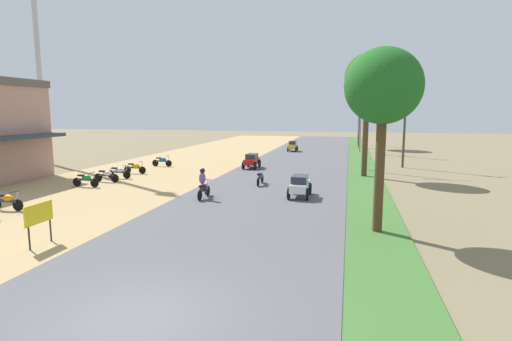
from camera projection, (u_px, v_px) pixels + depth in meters
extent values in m
plane|color=#7A6B4C|center=(136.00, 323.00, 8.99)|extent=(180.00, 180.00, 0.00)
cube|color=#565659|center=(136.00, 321.00, 8.99)|extent=(9.00, 140.00, 0.08)
cube|color=#2D3847|center=(8.00, 138.00, 25.06)|extent=(1.20, 9.04, 0.25)
cylinder|color=#B2B2B7|center=(36.00, 31.00, 35.37)|extent=(0.44, 0.44, 23.55)
cylinder|color=black|center=(18.00, 205.00, 18.87)|extent=(0.56, 0.06, 0.56)
cube|color=#333338|center=(7.00, 201.00, 18.98)|extent=(1.12, 0.12, 0.12)
ellipsoid|color=orange|center=(8.00, 198.00, 18.95)|extent=(0.64, 0.28, 0.32)
cube|color=black|center=(1.00, 195.00, 19.01)|extent=(0.44, 0.20, 0.10)
cylinder|color=#A5A8AD|center=(16.00, 200.00, 18.85)|extent=(0.26, 0.05, 0.68)
cylinder|color=black|center=(15.00, 192.00, 18.81)|extent=(0.04, 0.54, 0.04)
cylinder|color=black|center=(95.00, 183.00, 24.82)|extent=(0.56, 0.06, 0.56)
cylinder|color=black|center=(77.00, 182.00, 25.10)|extent=(0.56, 0.06, 0.56)
cube|color=#333338|center=(86.00, 180.00, 24.94)|extent=(1.12, 0.12, 0.12)
ellipsoid|color=#14722D|center=(87.00, 177.00, 24.90)|extent=(0.64, 0.28, 0.32)
cube|color=black|center=(81.00, 175.00, 24.96)|extent=(0.44, 0.20, 0.10)
cylinder|color=#A5A8AD|center=(93.00, 179.00, 24.80)|extent=(0.26, 0.05, 0.68)
cylinder|color=black|center=(92.00, 173.00, 24.76)|extent=(0.04, 0.54, 0.04)
cylinder|color=black|center=(115.00, 178.00, 26.58)|extent=(0.56, 0.06, 0.56)
cylinder|color=black|center=(98.00, 178.00, 26.85)|extent=(0.56, 0.06, 0.56)
cube|color=#333338|center=(106.00, 175.00, 26.69)|extent=(1.12, 0.12, 0.12)
ellipsoid|color=silver|center=(107.00, 173.00, 26.65)|extent=(0.64, 0.28, 0.32)
cube|color=black|center=(102.00, 171.00, 26.71)|extent=(0.44, 0.20, 0.10)
cylinder|color=#A5A8AD|center=(114.00, 174.00, 26.55)|extent=(0.26, 0.05, 0.68)
cylinder|color=black|center=(113.00, 169.00, 26.51)|extent=(0.04, 0.54, 0.04)
cylinder|color=black|center=(127.00, 175.00, 28.04)|extent=(0.56, 0.06, 0.56)
cylinder|color=black|center=(111.00, 174.00, 28.31)|extent=(0.56, 0.06, 0.56)
cube|color=#333338|center=(119.00, 172.00, 28.15)|extent=(1.12, 0.12, 0.12)
ellipsoid|color=silver|center=(120.00, 170.00, 28.11)|extent=(0.64, 0.28, 0.32)
cube|color=black|center=(115.00, 168.00, 28.17)|extent=(0.44, 0.20, 0.10)
cylinder|color=#A5A8AD|center=(126.00, 171.00, 28.01)|extent=(0.26, 0.05, 0.68)
cylinder|color=black|center=(125.00, 166.00, 27.97)|extent=(0.04, 0.54, 0.04)
cylinder|color=black|center=(142.00, 170.00, 30.26)|extent=(0.56, 0.06, 0.56)
cylinder|color=black|center=(128.00, 170.00, 30.54)|extent=(0.56, 0.06, 0.56)
cube|color=#333338|center=(135.00, 168.00, 30.38)|extent=(1.12, 0.12, 0.12)
ellipsoid|color=orange|center=(136.00, 166.00, 30.34)|extent=(0.64, 0.28, 0.32)
cube|color=black|center=(131.00, 164.00, 30.40)|extent=(0.44, 0.20, 0.10)
cylinder|color=#A5A8AD|center=(142.00, 167.00, 30.24)|extent=(0.26, 0.05, 0.68)
cylinder|color=black|center=(141.00, 162.00, 30.20)|extent=(0.04, 0.54, 0.04)
cylinder|color=black|center=(169.00, 163.00, 34.28)|extent=(0.56, 0.06, 0.56)
cylinder|color=black|center=(155.00, 163.00, 34.56)|extent=(0.56, 0.06, 0.56)
cube|color=#333338|center=(162.00, 161.00, 34.39)|extent=(1.12, 0.12, 0.12)
ellipsoid|color=#1E4CA5|center=(163.00, 159.00, 34.36)|extent=(0.64, 0.28, 0.32)
cube|color=black|center=(159.00, 158.00, 34.42)|extent=(0.44, 0.20, 0.10)
cylinder|color=#A5A8AD|center=(168.00, 160.00, 34.26)|extent=(0.26, 0.05, 0.68)
cylinder|color=black|center=(167.00, 156.00, 34.22)|extent=(0.04, 0.54, 0.04)
cylinder|color=#262628|center=(29.00, 239.00, 13.49)|extent=(0.06, 0.06, 0.80)
cylinder|color=#262628|center=(51.00, 230.00, 14.45)|extent=(0.06, 0.06, 0.80)
cube|color=yellow|center=(39.00, 213.00, 13.86)|extent=(0.04, 1.30, 0.70)
cylinder|color=#4C351E|center=(380.00, 170.00, 15.40)|extent=(0.37, 0.37, 4.80)
ellipsoid|color=#1E5F1E|center=(383.00, 86.00, 14.95)|extent=(2.89, 2.89, 2.85)
cylinder|color=#4C351E|center=(365.00, 134.00, 28.89)|extent=(0.40, 0.40, 6.12)
ellipsoid|color=#255D1B|center=(368.00, 77.00, 28.31)|extent=(3.22, 3.22, 3.41)
cylinder|color=#4C351E|center=(360.00, 121.00, 52.64)|extent=(0.32, 0.32, 6.85)
ellipsoid|color=#1B5C1C|center=(361.00, 86.00, 51.99)|extent=(4.11, 4.11, 3.89)
cylinder|color=gray|center=(366.00, 122.00, 31.86)|extent=(0.16, 0.16, 7.69)
cylinder|color=gray|center=(358.00, 74.00, 31.48)|extent=(1.40, 0.08, 0.08)
ellipsoid|color=silver|center=(349.00, 76.00, 31.65)|extent=(0.36, 0.20, 0.14)
cylinder|color=gray|center=(377.00, 74.00, 31.17)|extent=(1.40, 0.08, 0.08)
ellipsoid|color=silver|center=(386.00, 75.00, 31.02)|extent=(0.36, 0.20, 0.14)
cylinder|color=gray|center=(361.00, 119.00, 46.69)|extent=(0.16, 0.16, 7.75)
cylinder|color=gray|center=(356.00, 86.00, 46.31)|extent=(1.40, 0.08, 0.08)
ellipsoid|color=silver|center=(349.00, 87.00, 46.47)|extent=(0.36, 0.20, 0.14)
cylinder|color=gray|center=(368.00, 86.00, 45.99)|extent=(1.40, 0.08, 0.08)
ellipsoid|color=silver|center=(375.00, 86.00, 45.85)|extent=(0.36, 0.20, 0.14)
cylinder|color=gray|center=(359.00, 116.00, 57.87)|extent=(0.16, 0.16, 8.07)
cylinder|color=gray|center=(355.00, 89.00, 57.46)|extent=(1.40, 0.08, 0.08)
ellipsoid|color=silver|center=(350.00, 89.00, 57.63)|extent=(0.36, 0.20, 0.14)
cylinder|color=gray|center=(365.00, 89.00, 57.15)|extent=(1.40, 0.08, 0.08)
ellipsoid|color=silver|center=(370.00, 89.00, 57.01)|extent=(0.36, 0.20, 0.14)
cylinder|color=brown|center=(405.00, 116.00, 33.59)|extent=(0.20, 0.20, 8.72)
cube|color=#473323|center=(408.00, 69.00, 33.03)|extent=(1.80, 0.10, 0.10)
cylinder|color=brown|center=(378.00, 114.00, 44.02)|extent=(0.20, 0.20, 8.88)
cube|color=#473323|center=(379.00, 78.00, 43.45)|extent=(1.80, 0.10, 0.10)
cube|color=silver|center=(300.00, 186.00, 21.95)|extent=(0.88, 2.25, 0.44)
cube|color=#232B38|center=(300.00, 179.00, 21.79)|extent=(0.81, 1.30, 0.40)
cylinder|color=black|center=(307.00, 194.00, 21.09)|extent=(0.11, 0.64, 0.64)
cylinder|color=black|center=(289.00, 193.00, 21.31)|extent=(0.11, 0.64, 0.64)
cylinder|color=black|center=(310.00, 189.00, 22.65)|extent=(0.11, 0.64, 0.64)
cylinder|color=black|center=(293.00, 188.00, 22.87)|extent=(0.11, 0.64, 0.64)
cube|color=red|center=(252.00, 161.00, 33.17)|extent=(0.88, 2.25, 0.44)
cube|color=#232B38|center=(252.00, 156.00, 33.20)|extent=(0.81, 1.30, 0.40)
cylinder|color=black|center=(248.00, 163.00, 34.09)|extent=(0.11, 0.64, 0.64)
cylinder|color=black|center=(260.00, 163.00, 33.87)|extent=(0.11, 0.64, 0.64)
cylinder|color=black|center=(243.00, 165.00, 32.53)|extent=(0.11, 0.64, 0.64)
cylinder|color=black|center=(255.00, 166.00, 32.31)|extent=(0.11, 0.64, 0.64)
cube|color=gold|center=(293.00, 146.00, 47.54)|extent=(0.84, 1.95, 0.50)
cube|color=#232B38|center=(293.00, 143.00, 47.43)|extent=(0.77, 1.10, 0.40)
cylinder|color=black|center=(290.00, 148.00, 48.36)|extent=(0.10, 0.60, 0.60)
cylinder|color=black|center=(297.00, 148.00, 48.16)|extent=(0.10, 0.60, 0.60)
cylinder|color=black|center=(288.00, 149.00, 47.01)|extent=(0.10, 0.60, 0.60)
cylinder|color=black|center=(296.00, 149.00, 46.80)|extent=(0.10, 0.60, 0.60)
cylinder|color=black|center=(208.00, 191.00, 22.22)|extent=(0.06, 0.56, 0.56)
cylinder|color=black|center=(200.00, 195.00, 21.02)|extent=(0.06, 0.56, 0.56)
cube|color=#333338|center=(204.00, 190.00, 21.59)|extent=(0.12, 1.12, 0.12)
ellipsoid|color=#8C1E8C|center=(204.00, 187.00, 21.65)|extent=(0.28, 0.64, 0.32)
cube|color=black|center=(202.00, 186.00, 21.29)|extent=(0.20, 0.44, 0.10)
cylinder|color=#A5A8AD|center=(207.00, 186.00, 22.12)|extent=(0.05, 0.26, 0.68)
cylinder|color=black|center=(207.00, 180.00, 22.01)|extent=(0.54, 0.04, 0.04)
ellipsoid|color=#724C8C|center=(202.00, 178.00, 21.31)|extent=(0.36, 0.28, 0.64)
sphere|color=black|center=(202.00, 171.00, 21.29)|extent=(0.28, 0.28, 0.28)
cylinder|color=#2D2D38|center=(201.00, 190.00, 21.53)|extent=(0.12, 0.12, 0.48)
cylinder|color=#2D2D38|center=(206.00, 190.00, 21.46)|extent=(0.12, 0.12, 0.48)
cylinder|color=black|center=(262.00, 179.00, 26.25)|extent=(0.06, 0.56, 0.56)
cylinder|color=black|center=(258.00, 182.00, 25.06)|extent=(0.06, 0.56, 0.56)
cube|color=#333338|center=(260.00, 178.00, 25.63)|extent=(0.12, 1.12, 0.12)
ellipsoid|color=#1E4CA5|center=(261.00, 175.00, 25.68)|extent=(0.28, 0.64, 0.32)
cube|color=black|center=(259.00, 174.00, 25.32)|extent=(0.20, 0.44, 0.10)
cylinder|color=#A5A8AD|center=(262.00, 175.00, 26.15)|extent=(0.05, 0.26, 0.68)
cylinder|color=black|center=(262.00, 169.00, 26.04)|extent=(0.54, 0.04, 0.04)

